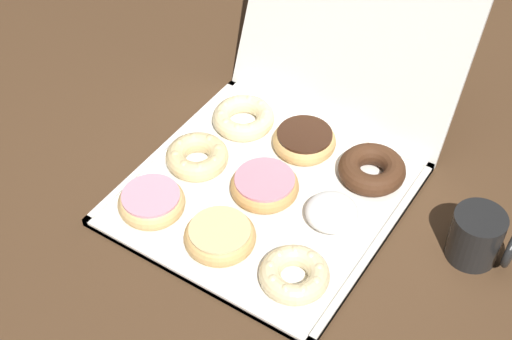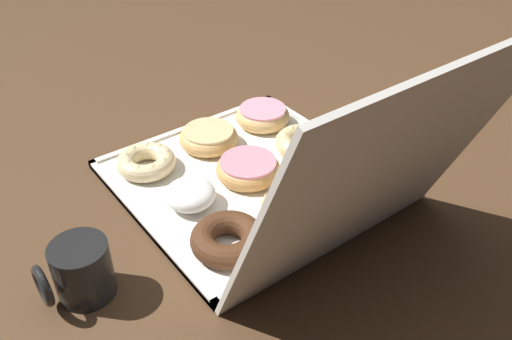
% 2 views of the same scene
% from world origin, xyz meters
% --- Properties ---
extents(ground_plane, '(3.00, 3.00, 0.00)m').
position_xyz_m(ground_plane, '(0.00, 0.00, 0.00)').
color(ground_plane, '#4C331E').
extents(donut_box, '(0.43, 0.43, 0.01)m').
position_xyz_m(donut_box, '(0.00, 0.00, 0.01)').
color(donut_box, silver).
rests_on(donut_box, ground).
extents(box_lid_open, '(0.43, 0.16, 0.37)m').
position_xyz_m(box_lid_open, '(0.00, 0.29, 0.19)').
color(box_lid_open, silver).
rests_on(box_lid_open, ground).
extents(pink_frosted_donut_0, '(0.11, 0.11, 0.04)m').
position_xyz_m(pink_frosted_donut_0, '(-0.13, -0.13, 0.03)').
color(pink_frosted_donut_0, '#E5B770').
rests_on(pink_frosted_donut_0, donut_box).
extents(glazed_ring_donut_1, '(0.11, 0.11, 0.04)m').
position_xyz_m(glazed_ring_donut_1, '(0.00, -0.13, 0.03)').
color(glazed_ring_donut_1, tan).
rests_on(glazed_ring_donut_1, donut_box).
extents(cruller_donut_2, '(0.11, 0.11, 0.03)m').
position_xyz_m(cruller_donut_2, '(0.14, -0.13, 0.03)').
color(cruller_donut_2, beige).
rests_on(cruller_donut_2, donut_box).
extents(cruller_donut_3, '(0.11, 0.11, 0.04)m').
position_xyz_m(cruller_donut_3, '(-0.14, -0.01, 0.03)').
color(cruller_donut_3, '#EACC8C').
rests_on(cruller_donut_3, donut_box).
extents(pink_frosted_donut_4, '(0.12, 0.12, 0.04)m').
position_xyz_m(pink_frosted_donut_4, '(0.00, -0.00, 0.03)').
color(pink_frosted_donut_4, tan).
rests_on(pink_frosted_donut_4, donut_box).
extents(powdered_filled_donut_5, '(0.09, 0.09, 0.04)m').
position_xyz_m(powdered_filled_donut_5, '(0.12, 0.01, 0.03)').
color(powdered_filled_donut_5, white).
rests_on(powdered_filled_donut_5, donut_box).
extents(cruller_donut_6, '(0.11, 0.11, 0.03)m').
position_xyz_m(cruller_donut_6, '(-0.13, 0.12, 0.03)').
color(cruller_donut_6, beige).
rests_on(cruller_donut_6, donut_box).
extents(chocolate_frosted_donut_7, '(0.11, 0.11, 0.04)m').
position_xyz_m(chocolate_frosted_donut_7, '(0.00, 0.13, 0.03)').
color(chocolate_frosted_donut_7, tan).
rests_on(chocolate_frosted_donut_7, donut_box).
extents(chocolate_cake_ring_donut_8, '(0.12, 0.12, 0.04)m').
position_xyz_m(chocolate_cake_ring_donut_8, '(0.13, 0.13, 0.03)').
color(chocolate_cake_ring_donut_8, '#472816').
rests_on(chocolate_cake_ring_donut_8, donut_box).
extents(coffee_mug, '(0.10, 0.08, 0.09)m').
position_xyz_m(coffee_mug, '(0.34, 0.07, 0.05)').
color(coffee_mug, black).
rests_on(coffee_mug, ground).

